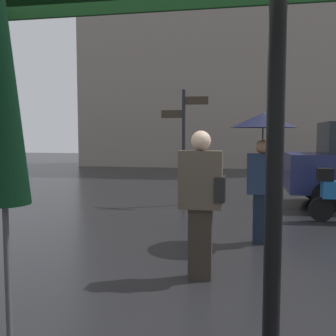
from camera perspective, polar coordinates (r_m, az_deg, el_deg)
folded_patio_umbrella_near at (r=2.53m, az=-22.67°, el=10.36°), size 0.41×0.41×2.82m
pedestrian_with_umbrella at (r=6.11m, az=13.33°, el=3.86°), size 0.98×0.98×1.96m
pedestrian_with_bag at (r=4.53m, az=4.83°, el=-3.95°), size 0.52×0.24×1.69m
street_signpost at (r=9.21m, az=2.28°, el=4.68°), size 1.08×0.08×2.66m
building_block at (r=21.84m, az=10.23°, el=22.02°), size 16.15×2.99×16.26m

